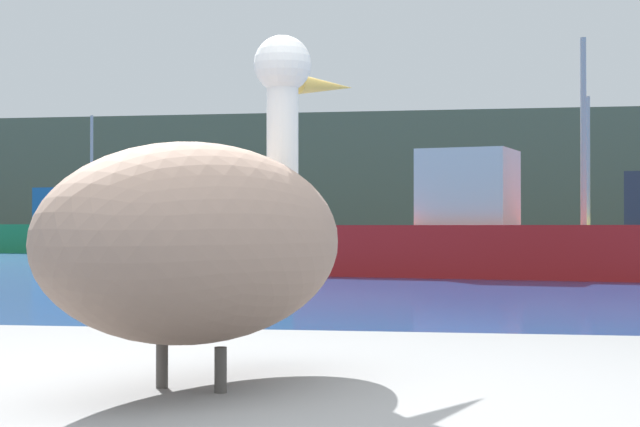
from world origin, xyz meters
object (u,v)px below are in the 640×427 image
Objects in this scene: pelican at (207,238)px; fishing_boat_yellow at (636,231)px; fishing_boat_green at (52,232)px; fishing_boat_red at (475,237)px.

pelican is 0.28× the size of fishing_boat_yellow.
pelican is at bearing 88.50° from fishing_boat_yellow.
fishing_boat_green reaches higher than pelican.
fishing_boat_red is (0.09, 19.78, -0.19)m from pelican.
fishing_boat_green is (-17.17, 37.46, -0.14)m from pelican.
pelican is at bearing -77.61° from fishing_boat_red.
fishing_boat_red is 1.09× the size of fishing_boat_green.
fishing_boat_green reaches higher than fishing_boat_red.
fishing_boat_yellow reaches higher than pelican.
fishing_boat_yellow is at bearing -2.72° from fishing_boat_green.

